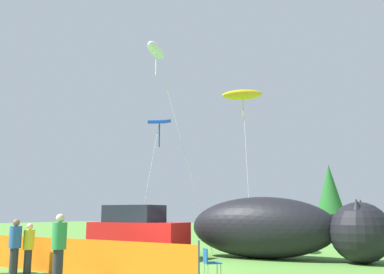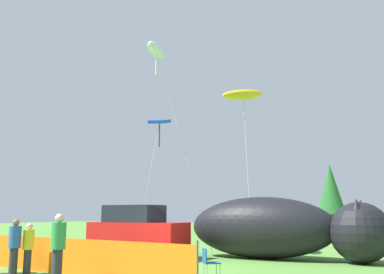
# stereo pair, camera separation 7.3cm
# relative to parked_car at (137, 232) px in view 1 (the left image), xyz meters

# --- Properties ---
(ground_plane) EXTENTS (120.00, 120.00, 0.00)m
(ground_plane) POSITION_rel_parked_car_xyz_m (2.47, -2.27, -1.11)
(ground_plane) COLOR #548C38
(parked_car) EXTENTS (4.37, 2.00, 2.26)m
(parked_car) POSITION_rel_parked_car_xyz_m (0.00, 0.00, 0.00)
(parked_car) COLOR red
(parked_car) RESTS_ON ground
(folding_chair) EXTENTS (0.65, 0.65, 0.89)m
(folding_chair) POSITION_rel_parked_car_xyz_m (5.42, -3.85, -0.57)
(folding_chair) COLOR #1959A5
(folding_chair) RESTS_ON ground
(inflatable_cat) EXTENTS (8.45, 2.66, 2.61)m
(inflatable_cat) POSITION_rel_parked_car_xyz_m (5.68, 2.37, 0.10)
(inflatable_cat) COLOR black
(inflatable_cat) RESTS_ON ground
(safety_fence) EXTENTS (9.01, 0.93, 1.24)m
(safety_fence) POSITION_rel_parked_car_xyz_m (1.53, -5.23, -0.54)
(safety_fence) COLOR orange
(safety_fence) RESTS_ON ground
(spectator_in_yellow_shirt) EXTENTS (0.35, 0.35, 1.59)m
(spectator_in_yellow_shirt) POSITION_rel_parked_car_xyz_m (-0.22, -5.65, -0.24)
(spectator_in_yellow_shirt) COLOR #2D2D38
(spectator_in_yellow_shirt) RESTS_ON ground
(spectator_in_red_shirt) EXTENTS (0.42, 0.42, 1.91)m
(spectator_in_red_shirt) POSITION_rel_parked_car_xyz_m (1.90, -6.44, -0.07)
(spectator_in_red_shirt) COLOR #2D2D38
(spectator_in_red_shirt) RESTS_ON ground
(spectator_in_green_shirt) EXTENTS (0.38, 0.38, 1.73)m
(spectator_in_green_shirt) POSITION_rel_parked_car_xyz_m (-0.45, -6.01, -0.16)
(spectator_in_green_shirt) COLOR #2D2D38
(spectator_in_green_shirt) RESTS_ON ground
(kite_white_ghost) EXTENTS (2.87, 2.96, 10.41)m
(kite_white_ghost) POSITION_rel_parked_car_xyz_m (-0.11, 1.50, 8.86)
(kite_white_ghost) COLOR silver
(kite_white_ghost) RESTS_ON ground
(kite_yellow_hero) EXTENTS (2.04, 3.19, 9.49)m
(kite_yellow_hero) POSITION_rel_parked_car_xyz_m (2.21, 7.31, 7.69)
(kite_yellow_hero) COLOR silver
(kite_yellow_hero) RESTS_ON ground
(kite_blue_box) EXTENTS (1.32, 1.31, 6.66)m
(kite_blue_box) POSITION_rel_parked_car_xyz_m (-0.22, 2.00, 5.23)
(kite_blue_box) COLOR silver
(kite_blue_box) RESTS_ON ground
(horizon_tree_east) EXTENTS (3.08, 3.08, 7.35)m
(horizon_tree_east) POSITION_rel_parked_car_xyz_m (1.79, 34.30, 3.41)
(horizon_tree_east) COLOR brown
(horizon_tree_east) RESTS_ON ground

